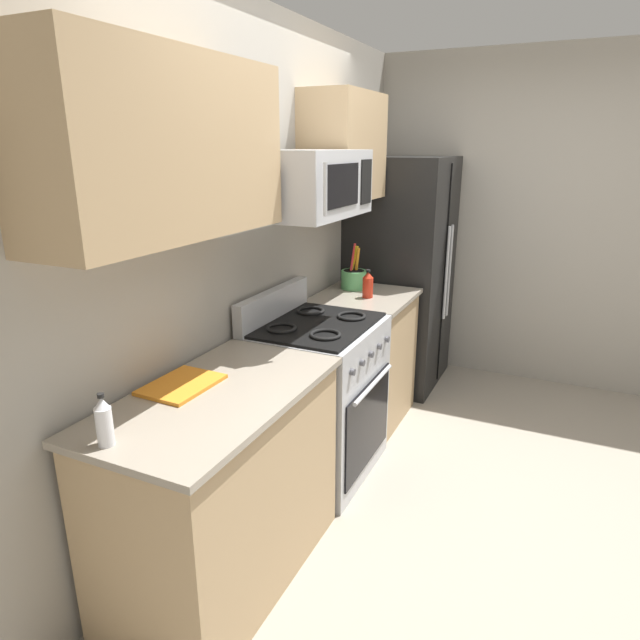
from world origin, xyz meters
name	(u,v)px	position (x,y,z in m)	size (l,w,h in m)	color
ground_plane	(422,493)	(0.00, 0.00, 0.00)	(16.00, 16.00, 0.00)	gray
wall_back	(257,252)	(0.00, 1.04, 1.30)	(8.00, 0.10, 2.60)	#9E998E
counter_left	(223,487)	(-0.97, 0.65, 0.46)	(1.17, 0.63, 0.91)	tan
range_oven	(317,396)	(0.00, 0.66, 0.47)	(0.76, 0.67, 1.09)	#B2B5BA
counter_right	(363,357)	(0.74, 0.65, 0.46)	(0.71, 0.63, 0.91)	tan
refrigerator	(400,273)	(1.53, 0.64, 0.90)	(0.82, 0.74, 1.81)	black
wall_right	(497,221)	(2.04, 0.00, 1.30)	(0.10, 8.00, 2.60)	#9E998E
microwave	(312,184)	(0.00, 0.68, 1.69)	(0.74, 0.44, 0.34)	#B2B5BA
upper_cabinets_left	(164,148)	(-0.98, 0.82, 1.88)	(1.16, 0.34, 0.67)	tan
upper_cabinets_right	(344,147)	(0.75, 0.82, 1.88)	(0.70, 0.34, 0.67)	tan
utensil_crock	(354,278)	(0.89, 0.79, 0.98)	(0.18, 0.18, 0.32)	#59AD66
cutting_board	(182,385)	(-0.98, 0.82, 0.92)	(0.33, 0.24, 0.02)	orange
bottle_hot_sauce	(368,285)	(0.70, 0.61, 1.00)	(0.07, 0.07, 0.19)	red
bottle_vinegar	(104,422)	(-1.48, 0.75, 1.00)	(0.06, 0.06, 0.19)	silver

